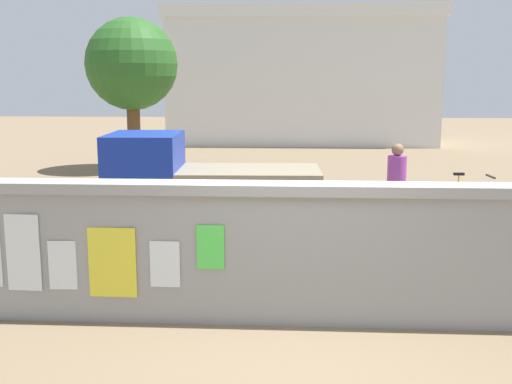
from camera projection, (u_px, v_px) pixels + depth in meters
The scene contains 9 objects.
ground at pixel (295, 195), 15.17m from camera, with size 60.00×60.00×0.00m, color #7A664C.
poster_wall at pixel (297, 252), 7.16m from camera, with size 8.12×0.42×1.63m.
auto_rickshaw_truck at pixel (203, 189), 10.87m from camera, with size 3.65×1.63×1.85m.
motorcycle at pixel (502, 234), 9.52m from camera, with size 1.90×0.56×0.87m.
bicycle_near at pixel (465, 202), 12.44m from camera, with size 1.71×0.44×0.95m.
bicycle_far at pixel (392, 262), 8.41m from camera, with size 1.71×0.44×0.95m.
person_walking at pixel (397, 178), 11.43m from camera, with size 0.48×0.48×1.62m.
tree_roadside at pixel (132, 65), 18.79m from camera, with size 2.74×2.74×4.55m.
building_background at pixel (302, 76), 27.05m from camera, with size 11.36×4.59×5.63m.
Camera 1 is at (-0.09, -6.94, 2.79)m, focal length 44.33 mm.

